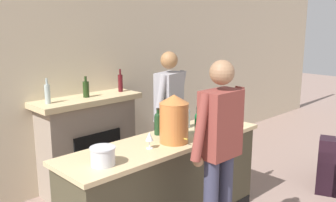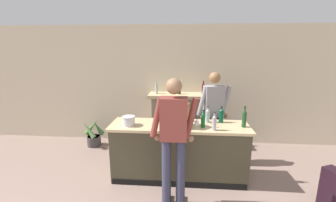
# 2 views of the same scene
# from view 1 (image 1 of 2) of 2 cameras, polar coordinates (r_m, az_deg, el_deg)

# --- Properties ---
(wall_back_panel) EXTENTS (12.00, 0.07, 2.75)m
(wall_back_panel) POSITION_cam_1_polar(r_m,az_deg,el_deg) (5.13, -11.49, 3.11)
(wall_back_panel) COLOR beige
(wall_back_panel) RESTS_ON ground_plane
(bar_counter) EXTENTS (2.32, 0.66, 0.98)m
(bar_counter) POSITION_cam_1_polar(r_m,az_deg,el_deg) (3.99, -0.30, -12.64)
(bar_counter) COLOR #423D2B
(bar_counter) RESTS_ON ground_plane
(fireplace_stone) EXTENTS (1.38, 0.52, 1.53)m
(fireplace_stone) POSITION_cam_1_polar(r_m,az_deg,el_deg) (4.96, -12.05, -6.21)
(fireplace_stone) COLOR gray
(fireplace_stone) RESTS_ON ground_plane
(person_customer) EXTENTS (0.66, 0.31, 1.86)m
(person_customer) POSITION_cam_1_polar(r_m,az_deg,el_deg) (3.30, 7.78, -8.04)
(person_customer) COLOR #333449
(person_customer) RESTS_ON ground_plane
(person_bartender) EXTENTS (0.64, 0.37, 1.80)m
(person_bartender) POSITION_cam_1_polar(r_m,az_deg,el_deg) (4.63, 0.22, -2.34)
(person_bartender) COLOR #33373D
(person_bartender) RESTS_ON ground_plane
(copper_dispenser) EXTENTS (0.29, 0.33, 0.49)m
(copper_dispenser) POSITION_cam_1_polar(r_m,az_deg,el_deg) (3.69, 0.93, -2.68)
(copper_dispenser) COLOR #BE6D35
(copper_dispenser) RESTS_ON bar_counter
(ice_bucket_steel) EXTENTS (0.22, 0.22, 0.16)m
(ice_bucket_steel) POSITION_cam_1_polar(r_m,az_deg,el_deg) (3.21, -9.89, -8.25)
(ice_bucket_steel) COLOR silver
(ice_bucket_steel) RESTS_ON bar_counter
(wine_bottle_chardonnay_pale) EXTENTS (0.08, 0.08, 0.28)m
(wine_bottle_chardonnay_pale) POSITION_cam_1_polar(r_m,az_deg,el_deg) (4.39, 4.82, -1.82)
(wine_bottle_chardonnay_pale) COLOR #07422A
(wine_bottle_chardonnay_pale) RESTS_ON bar_counter
(wine_bottle_riesling_slim) EXTENTS (0.08, 0.08, 0.29)m
(wine_bottle_riesling_slim) POSITION_cam_1_polar(r_m,az_deg,el_deg) (3.96, -1.53, -3.31)
(wine_bottle_riesling_slim) COLOR #1A371C
(wine_bottle_riesling_slim) RESTS_ON bar_counter
(wine_bottle_burgundy_dark) EXTENTS (0.07, 0.07, 0.29)m
(wine_bottle_burgundy_dark) POSITION_cam_1_polar(r_m,az_deg,el_deg) (4.02, 7.49, -3.18)
(wine_bottle_burgundy_dark) COLOR #ABA7B4
(wine_bottle_burgundy_dark) RESTS_ON bar_counter
(wine_bottle_merlot_tall) EXTENTS (0.07, 0.07, 0.29)m
(wine_bottle_merlot_tall) POSITION_cam_1_polar(r_m,az_deg,el_deg) (3.99, 4.55, -3.27)
(wine_bottle_merlot_tall) COLOR #0D5928
(wine_bottle_merlot_tall) RESTS_ON bar_counter
(wine_bottle_port_short) EXTENTS (0.08, 0.08, 0.28)m
(wine_bottle_port_short) POSITION_cam_1_polar(r_m,az_deg,el_deg) (4.22, 2.85, -2.40)
(wine_bottle_port_short) COLOR #A1B0B7
(wine_bottle_port_short) RESTS_ON bar_counter
(wine_bottle_cabernet_heavy) EXTENTS (0.07, 0.07, 0.35)m
(wine_bottle_cabernet_heavy) POSITION_cam_1_polar(r_m,az_deg,el_deg) (4.51, 9.59, -1.25)
(wine_bottle_cabernet_heavy) COLOR #1D421F
(wine_bottle_cabernet_heavy) RESTS_ON bar_counter
(wine_glass_mid_counter) EXTENTS (0.08, 0.08, 0.16)m
(wine_glass_mid_counter) POSITION_cam_1_polar(r_m,az_deg,el_deg) (3.55, -2.84, -5.49)
(wine_glass_mid_counter) COLOR silver
(wine_glass_mid_counter) RESTS_ON bar_counter
(wine_glass_by_dispenser) EXTENTS (0.08, 0.08, 0.18)m
(wine_glass_by_dispenser) POSITION_cam_1_polar(r_m,az_deg,el_deg) (3.84, 4.75, -3.93)
(wine_glass_by_dispenser) COLOR silver
(wine_glass_by_dispenser) RESTS_ON bar_counter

